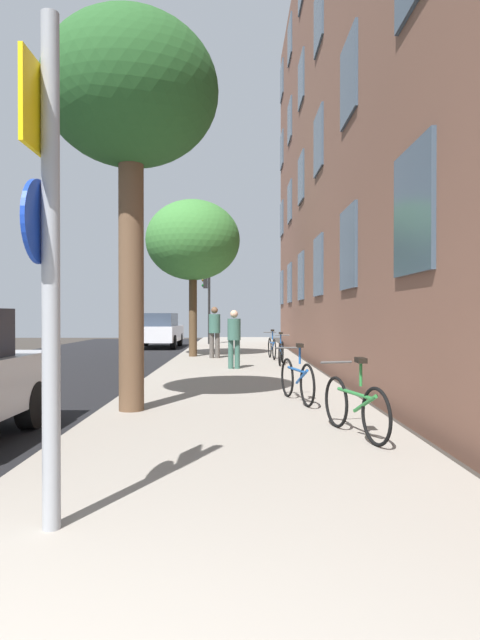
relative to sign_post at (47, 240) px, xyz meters
The scene contains 15 objects.
ground_plane 12.77m from the sign_post, 100.13° to the left, with size 41.80×41.80×0.00m, color #332D28.
road_asphalt 13.30m from the sign_post, 109.18° to the left, with size 7.00×38.00×0.01m, color black.
sidewalk 12.64m from the sign_post, 84.10° to the left, with size 4.20×38.00×0.12m, color gray.
building_facade 13.70m from the sign_post, 71.97° to the left, with size 0.56×27.00×15.15m.
sign_post is the anchor object (origin of this frame).
traffic_light 23.01m from the sign_post, 90.41° to the left, with size 0.43×0.24×3.58m.
tree_near 5.29m from the sign_post, 93.93° to the left, with size 2.61×2.61×5.88m.
tree_far 15.27m from the sign_post, 90.87° to the left, with size 3.24×3.24×5.38m.
bicycle_0 4.14m from the sign_post, 46.02° to the left, with size 0.56×1.63×0.94m.
bicycle_1 5.98m from the sign_post, 66.95° to the left, with size 0.51×1.72×0.97m.
bicycle_2 12.46m from the sign_post, 78.05° to the left, with size 0.44×1.65×0.94m.
bicycle_3 14.38m from the sign_post, 80.24° to the left, with size 0.42×1.66×0.96m.
pedestrian_0 10.95m from the sign_post, 83.67° to the left, with size 0.41×0.41×1.56m.
pedestrian_1 14.43m from the sign_post, 87.85° to the left, with size 0.40×0.40×1.70m.
car_1 22.13m from the sign_post, 96.21° to the left, with size 1.93×4.42×1.62m.
Camera 1 is at (1.08, -1.05, 1.55)m, focal length 30.60 mm.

